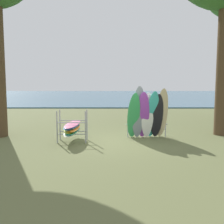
{
  "coord_description": "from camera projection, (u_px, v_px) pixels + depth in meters",
  "views": [
    {
      "loc": [
        -0.45,
        -10.67,
        2.43
      ],
      "look_at": [
        -0.49,
        0.81,
        1.1
      ],
      "focal_mm": 44.25,
      "sensor_mm": 36.0,
      "label": 1
    }
  ],
  "objects": [
    {
      "name": "lake_water",
      "position": [
        116.0,
        96.0,
        41.57
      ],
      "size": [
        80.0,
        36.0,
        0.1
      ],
      "primitive_type": "cube",
      "color": "#38607A",
      "rests_on": "ground"
    },
    {
      "name": "board_storage_rack",
      "position": [
        73.0,
        128.0,
        10.94
      ],
      "size": [
        1.15,
        2.13,
        1.25
      ],
      "color": "#9EA0A5",
      "rests_on": "ground"
    },
    {
      "name": "ground_plane",
      "position": [
        124.0,
        142.0,
        10.87
      ],
      "size": [
        80.0,
        80.0,
        0.0
      ],
      "primitive_type": "plane",
      "color": "#60663D"
    },
    {
      "name": "leaning_board_pile",
      "position": [
        149.0,
        115.0,
        11.5
      ],
      "size": [
        1.8,
        0.87,
        2.2
      ],
      "color": "#339E56",
      "rests_on": "ground"
    }
  ]
}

